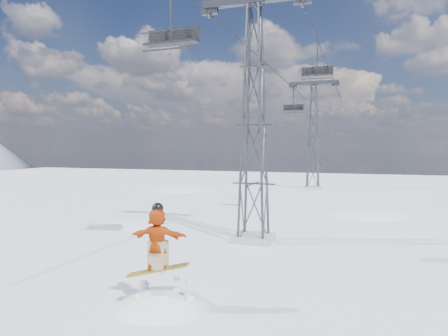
{
  "coord_description": "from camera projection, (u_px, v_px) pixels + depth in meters",
  "views": [
    {
      "loc": [
        5.52,
        -10.16,
        4.47
      ],
      "look_at": [
        0.62,
        4.18,
        3.68
      ],
      "focal_mm": 32.0,
      "sensor_mm": 36.0,
      "label": 1
    }
  ],
  "objects": [
    {
      "name": "lift_tower_far",
      "position": [
        313.0,
        138.0,
        42.26
      ],
      "size": [
        5.2,
        1.8,
        11.43
      ],
      "color": "#999999",
      "rests_on": "ground"
    },
    {
      "name": "lift_chair_near",
      "position": [
        172.0,
        38.0,
        15.32
      ],
      "size": [
        2.19,
        0.63,
        2.71
      ],
      "color": "black",
      "rests_on": "ground"
    },
    {
      "name": "haul_cables",
      "position": [
        294.0,
        60.0,
        29.22
      ],
      "size": [
        4.46,
        51.0,
        0.06
      ],
      "color": "black",
      "rests_on": "ground"
    },
    {
      "name": "snow_terrain",
      "position": [
        229.0,
        313.0,
        33.73
      ],
      "size": [
        39.0,
        37.0,
        22.0
      ],
      "color": "white",
      "rests_on": "ground"
    },
    {
      "name": "ground",
      "position": [
        157.0,
        301.0,
        11.62
      ],
      "size": [
        120.0,
        120.0,
        0.0
      ],
      "primitive_type": "plane",
      "color": "white",
      "rests_on": "ground"
    },
    {
      "name": "lift_chair_far",
      "position": [
        293.0,
        108.0,
        43.17
      ],
      "size": [
        2.17,
        0.62,
        2.69
      ],
      "color": "black",
      "rests_on": "ground"
    },
    {
      "name": "lift_tower_near",
      "position": [
        254.0,
        126.0,
        18.63
      ],
      "size": [
        5.2,
        1.8,
        11.43
      ],
      "color": "#999999",
      "rests_on": "ground"
    },
    {
      "name": "lift_chair_mid",
      "position": [
        317.0,
        72.0,
        23.99
      ],
      "size": [
        1.87,
        0.54,
        2.32
      ],
      "color": "black",
      "rests_on": "ground"
    }
  ]
}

